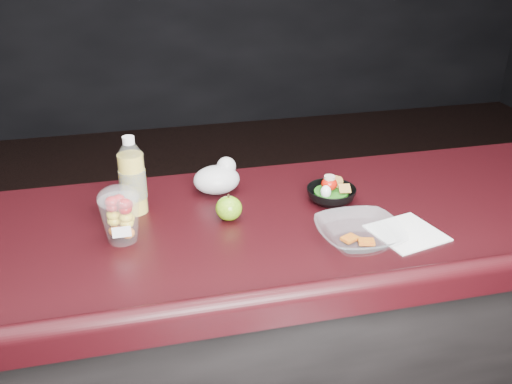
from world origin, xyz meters
TOP-DOWN VIEW (x-y plane):
  - counter at (0.00, 0.30)m, footprint 4.06×0.71m
  - lemonade_bottle at (-0.28, 0.44)m, footprint 0.07×0.07m
  - fruit_cup at (-0.32, 0.29)m, footprint 0.10×0.10m
  - green_apple at (-0.04, 0.34)m, footprint 0.07×0.07m
  - plastic_bag at (-0.04, 0.51)m, footprint 0.13×0.11m
  - snack_bowl at (0.25, 0.37)m, footprint 0.15×0.15m
  - takeout_bowl at (0.24, 0.14)m, footprint 0.21×0.21m
  - paper_napkin at (0.38, 0.16)m, footprint 0.19×0.19m

SIDE VIEW (x-z plane):
  - counter at x=0.00m, z-range 0.00..1.02m
  - paper_napkin at x=0.38m, z-range 1.02..1.02m
  - takeout_bowl at x=0.24m, z-range 1.02..1.07m
  - snack_bowl at x=0.25m, z-range 1.01..1.08m
  - green_apple at x=-0.04m, z-range 1.02..1.09m
  - plastic_bag at x=-0.04m, z-range 1.01..1.11m
  - fruit_cup at x=-0.32m, z-range 1.02..1.17m
  - lemonade_bottle at x=-0.28m, z-range 1.00..1.22m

